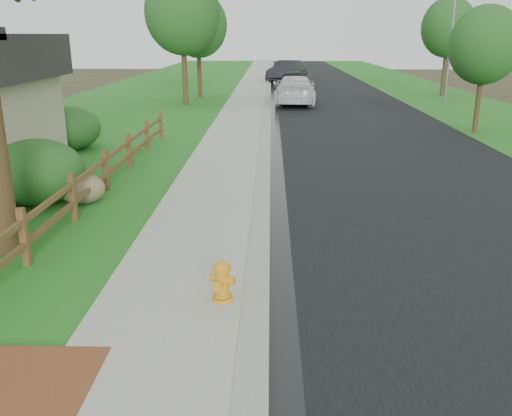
{
  "coord_description": "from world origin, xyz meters",
  "views": [
    {
      "loc": [
        0.6,
        -5.73,
        3.88
      ],
      "look_at": [
        0.35,
        3.26,
        0.99
      ],
      "focal_mm": 38.0,
      "sensor_mm": 36.0,
      "label": 1
    }
  ],
  "objects_px": {
    "dark_car_mid": "(293,79)",
    "streetlight": "(450,20)",
    "ranch_fence": "(91,181)",
    "white_suv": "(295,90)",
    "fire_hydrant": "(222,281)"
  },
  "relations": [
    {
      "from": "dark_car_mid",
      "to": "streetlight",
      "type": "xyz_separation_m",
      "value": [
        8.43,
        -8.7,
        3.94
      ]
    },
    {
      "from": "streetlight",
      "to": "ranch_fence",
      "type": "bearing_deg",
      "value": -124.99
    },
    {
      "from": "white_suv",
      "to": "streetlight",
      "type": "xyz_separation_m",
      "value": [
        8.68,
        0.72,
        3.81
      ]
    },
    {
      "from": "ranch_fence",
      "to": "white_suv",
      "type": "bearing_deg",
      "value": 74.12
    },
    {
      "from": "ranch_fence",
      "to": "fire_hydrant",
      "type": "relative_size",
      "value": 25.17
    },
    {
      "from": "fire_hydrant",
      "to": "dark_car_mid",
      "type": "height_order",
      "value": "dark_car_mid"
    },
    {
      "from": "fire_hydrant",
      "to": "ranch_fence",
      "type": "bearing_deg",
      "value": 125.68
    },
    {
      "from": "dark_car_mid",
      "to": "ranch_fence",
      "type": "bearing_deg",
      "value": 78.95
    },
    {
      "from": "ranch_fence",
      "to": "streetlight",
      "type": "relative_size",
      "value": 2.06
    },
    {
      "from": "white_suv",
      "to": "ranch_fence",
      "type": "bearing_deg",
      "value": 76.91
    },
    {
      "from": "white_suv",
      "to": "streetlight",
      "type": "relative_size",
      "value": 0.68
    },
    {
      "from": "white_suv",
      "to": "streetlight",
      "type": "height_order",
      "value": "streetlight"
    },
    {
      "from": "ranch_fence",
      "to": "fire_hydrant",
      "type": "bearing_deg",
      "value": -54.32
    },
    {
      "from": "white_suv",
      "to": "streetlight",
      "type": "bearing_deg",
      "value": -172.46
    },
    {
      "from": "fire_hydrant",
      "to": "streetlight",
      "type": "height_order",
      "value": "streetlight"
    }
  ]
}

